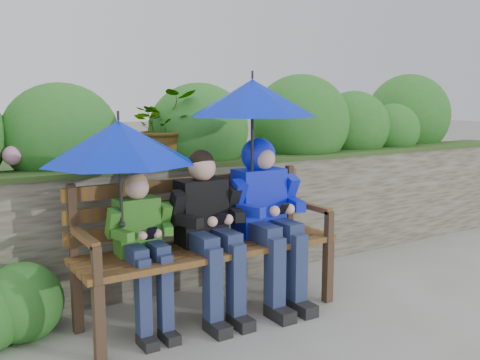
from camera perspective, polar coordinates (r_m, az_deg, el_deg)
ground at (r=4.17m, az=0.75°, el=-13.21°), size 60.00×60.00×0.00m
garden_backdrop at (r=5.32m, az=-8.53°, el=-0.93°), size 8.00×2.88×1.88m
park_bench at (r=3.88m, az=-3.77°, el=-5.99°), size 1.91×0.56×1.01m
boy_left at (r=3.59m, az=-10.34°, el=-6.47°), size 0.42×0.49×1.08m
boy_middle at (r=3.76m, az=-3.39°, el=-4.80°), size 0.52×0.60×1.20m
boy_right at (r=4.01m, az=2.82°, el=-2.86°), size 0.56×0.68×1.26m
umbrella_left at (r=3.42m, az=-12.78°, el=3.95°), size 0.98×0.98×0.74m
umbrella_right at (r=3.90m, az=1.33°, el=8.73°), size 0.93×0.93×0.99m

